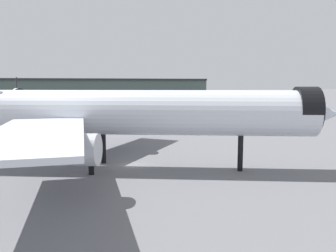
# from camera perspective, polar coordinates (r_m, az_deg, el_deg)

# --- Properties ---
(ground) EXTENTS (900.00, 900.00, 0.00)m
(ground) POSITION_cam_1_polar(r_m,az_deg,el_deg) (44.76, -6.25, -6.65)
(ground) COLOR slate
(airliner_near_gate) EXTENTS (53.57, 47.63, 15.99)m
(airliner_near_gate) POSITION_cam_1_polar(r_m,az_deg,el_deg) (42.09, -9.29, 2.15)
(airliner_near_gate) COLOR silver
(airliner_near_gate) RESTS_ON ground
(airliner_far_taxiway) EXTENTS (40.17, 44.67, 13.54)m
(airliner_far_taxiway) POSITION_cam_1_polar(r_m,az_deg,el_deg) (160.72, -24.17, 4.98)
(airliner_far_taxiway) COLOR silver
(airliner_far_taxiway) RESTS_ON ground
(terminal_building) EXTENTS (240.81, 28.32, 20.40)m
(terminal_building) POSITION_cam_1_polar(r_m,az_deg,el_deg) (237.33, -23.38, 5.82)
(terminal_building) COLOR #475651
(terminal_building) RESTS_ON ground
(traffic_cone_wingtip) EXTENTS (0.52, 0.52, 0.65)m
(traffic_cone_wingtip) POSITION_cam_1_polar(r_m,az_deg,el_deg) (69.52, 5.00, -1.35)
(traffic_cone_wingtip) COLOR #F2600C
(traffic_cone_wingtip) RESTS_ON ground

